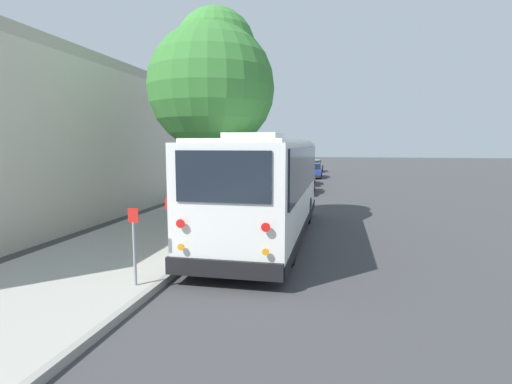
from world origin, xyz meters
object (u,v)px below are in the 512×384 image
sign_post_far (170,229)px  parked_sedan_blue (312,171)px  parked_sedan_navy (298,183)px  street_tree (212,80)px  parked_sedan_maroon (302,176)px  fire_hydrant (257,192)px  parked_sedan_tan (313,166)px  shuttle_bus (266,184)px  sign_post_near (134,246)px

sign_post_far → parked_sedan_blue: bearing=-3.4°
parked_sedan_navy → street_tree: bearing=172.1°
parked_sedan_maroon → parked_sedan_blue: (6.41, -0.32, 0.01)m
fire_hydrant → parked_sedan_tan: bearing=-3.3°
parked_sedan_maroon → street_tree: bearing=170.7°
parked_sedan_tan → street_tree: 30.20m
shuttle_bus → parked_sedan_blue: shuttle_bus is taller
parked_sedan_blue → shuttle_bus: bearing=179.1°
sign_post_far → parked_sedan_maroon: bearing=-3.6°
sign_post_far → street_tree: bearing=5.0°
shuttle_bus → parked_sedan_navy: bearing=1.3°
shuttle_bus → parked_sedan_maroon: bearing=1.6°
parked_sedan_blue → street_tree: street_tree is taller
parked_sedan_blue → sign_post_near: 28.96m
parked_sedan_maroon → street_tree: (-16.02, 1.74, 4.59)m
street_tree → fire_hydrant: bearing=-3.1°
parked_sedan_tan → parked_sedan_maroon: bearing=-175.6°
parked_sedan_maroon → parked_sedan_navy: bearing=179.0°
sign_post_near → fire_hydrant: sign_post_near is taller
parked_sedan_tan → sign_post_near: size_ratio=2.91×
shuttle_bus → fire_hydrant: bearing=14.0°
street_tree → parked_sedan_blue: bearing=-5.2°
parked_sedan_navy → fire_hydrant: bearing=163.3°
shuttle_bus → parked_sedan_navy: (12.06, 0.21, -1.13)m
parked_sedan_blue → sign_post_near: bearing=175.7°
parked_sedan_maroon → fire_hydrant: parked_sedan_maroon is taller
parked_sedan_maroon → sign_post_near: bearing=173.5°
fire_hydrant → shuttle_bus: bearing=-166.3°
parked_sedan_maroon → sign_post_near: 22.54m
parked_sedan_blue → sign_post_far: sign_post_far is taller
parked_sedan_tan → sign_post_near: bearing=-177.8°
fire_hydrant → parked_sedan_navy: bearing=-19.1°
shuttle_bus → parked_sedan_tan: size_ratio=2.08×
parked_sedan_tan → street_tree: (-29.80, 1.69, 4.58)m
parked_sedan_blue → parked_sedan_tan: 7.37m
shuttle_bus → sign_post_near: size_ratio=6.04×
parked_sedan_maroon → sign_post_near: (-22.50, 1.32, 0.37)m
parked_sedan_tan → parked_sedan_navy: bearing=-175.1°
street_tree → parked_sedan_navy: bearing=-10.2°
parked_sedan_blue → street_tree: size_ratio=0.60×
street_tree → sign_post_far: bearing=-175.0°
street_tree → sign_post_near: street_tree is taller
shuttle_bus → sign_post_near: (-5.08, 1.72, -0.78)m
parked_sedan_maroon → sign_post_near: sign_post_near is taller
shuttle_bus → sign_post_far: (-3.37, 1.72, -0.80)m
parked_sedan_blue → fire_hydrant: bearing=172.9°
shuttle_bus → street_tree: street_tree is taller
parked_sedan_navy → parked_sedan_maroon: 5.35m
parked_sedan_navy → street_tree: size_ratio=0.58×
parked_sedan_navy → street_tree: 11.77m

